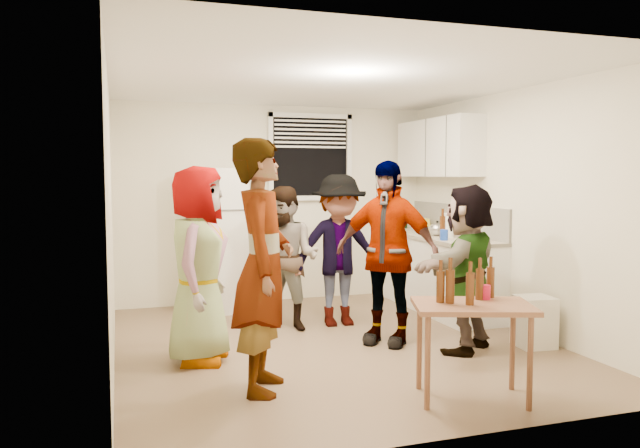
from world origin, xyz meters
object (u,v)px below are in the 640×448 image
object	(u,v)px
beer_bottle_counter	(442,238)
blue_cup	(444,240)
kettle	(437,236)
guest_grey	(200,361)
refrigerator	(223,239)
guest_black	(386,343)
beer_bottle_table	(450,303)
guest_stripe	(264,390)
red_cup	(485,299)
guest_back_right	(339,325)
guest_orange	(466,350)
trash_bin	(534,320)
wine_bottle	(405,228)
serving_table	(471,399)
guest_back_left	(287,329)

from	to	relation	value
beer_bottle_counter	blue_cup	distance (m)	0.29
kettle	guest_grey	xyz separation A→B (m)	(-2.95, -1.17, -0.90)
refrigerator	guest_black	world-z (taller)	refrigerator
blue_cup	beer_bottle_table	distance (m)	2.46
guest_stripe	red_cup	bearing A→B (deg)	-89.65
beer_bottle_table	beer_bottle_counter	bearing A→B (deg)	62.03
guest_grey	beer_bottle_counter	bearing A→B (deg)	-50.91
guest_grey	refrigerator	bearing A→B (deg)	5.76
guest_grey	guest_back_right	bearing A→B (deg)	-40.47
beer_bottle_table	guest_orange	size ratio (longest dim) A/B	0.16
beer_bottle_counter	guest_grey	distance (m)	3.18
guest_black	trash_bin	bearing A→B (deg)	21.76
beer_bottle_counter	guest_grey	size ratio (longest dim) A/B	0.15
blue_cup	refrigerator	bearing A→B (deg)	148.98
kettle	guest_stripe	xyz separation A→B (m)	(-2.57, -2.05, -0.90)
wine_bottle	blue_cup	xyz separation A→B (m)	(-0.27, -1.56, 0.00)
guest_back_right	guest_black	distance (m)	0.86
guest_grey	wine_bottle	bearing A→B (deg)	-32.72
kettle	guest_black	size ratio (longest dim) A/B	0.13
guest_black	refrigerator	bearing A→B (deg)	166.82
guest_black	guest_orange	bearing A→B (deg)	7.73
refrigerator	kettle	xyz separation A→B (m)	(2.40, -0.86, 0.05)
beer_bottle_table	red_cup	world-z (taller)	beer_bottle_table
wine_bottle	guest_back_right	world-z (taller)	wine_bottle
trash_bin	guest_grey	size ratio (longest dim) A/B	0.28
trash_bin	guest_grey	xyz separation A→B (m)	(-3.07, 0.50, -0.25)
refrigerator	trash_bin	xyz separation A→B (m)	(2.52, -2.54, -0.60)
serving_table	guest_grey	size ratio (longest dim) A/B	0.49
blue_cup	guest_back_right	bearing A→B (deg)	171.04
guest_back_left	guest_back_right	size ratio (longest dim) A/B	0.92
serving_table	beer_bottle_table	xyz separation A→B (m)	(-0.15, 0.07, 0.70)
guest_grey	guest_back_left	xyz separation A→B (m)	(1.02, 0.86, 0.00)
kettle	trash_bin	distance (m)	1.80
guest_back_left	refrigerator	bearing A→B (deg)	150.56
guest_orange	guest_stripe	bearing A→B (deg)	-24.62
beer_bottle_counter	blue_cup	size ratio (longest dim) A/B	2.07
wine_bottle	guest_black	world-z (taller)	wine_bottle
guest_grey	serving_table	bearing A→B (deg)	-110.38
blue_cup	guest_stripe	xyz separation A→B (m)	(-2.40, -1.57, -0.90)
beer_bottle_counter	guest_back_left	bearing A→B (deg)	-176.89
wine_bottle	guest_back_left	world-z (taller)	wine_bottle
kettle	beer_bottle_counter	xyz separation A→B (m)	(-0.05, -0.21, 0.00)
beer_bottle_table	guest_back_right	world-z (taller)	beer_bottle_table
beer_bottle_counter	wine_bottle	bearing A→B (deg)	83.40
red_cup	guest_back_right	bearing A→B (deg)	97.92
guest_grey	blue_cup	bearing A→B (deg)	-55.10
beer_bottle_counter	guest_black	world-z (taller)	beer_bottle_counter
beer_bottle_table	guest_stripe	distance (m)	1.54
wine_bottle	guest_orange	distance (m)	2.89
red_cup	guest_orange	world-z (taller)	red_cup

